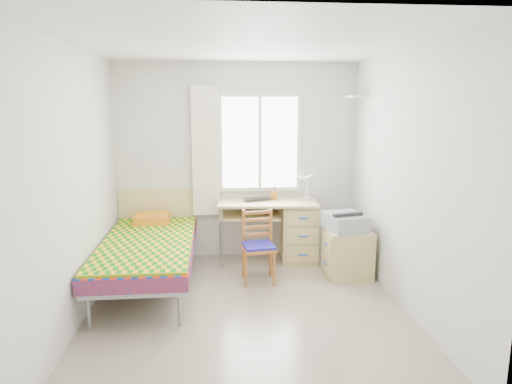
{
  "coord_description": "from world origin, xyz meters",
  "views": [
    {
      "loc": [
        -0.3,
        -4.31,
        2.07
      ],
      "look_at": [
        0.14,
        0.55,
        1.12
      ],
      "focal_mm": 32.0,
      "sensor_mm": 36.0,
      "label": 1
    }
  ],
  "objects_px": {
    "desk": "(293,228)",
    "cabinet": "(348,253)",
    "bed": "(149,246)",
    "chair": "(259,241)",
    "printer": "(345,222)"
  },
  "relations": [
    {
      "from": "desk",
      "to": "cabinet",
      "type": "distance_m",
      "value": 0.87
    },
    {
      "from": "bed",
      "to": "cabinet",
      "type": "height_order",
      "value": "bed"
    },
    {
      "from": "printer",
      "to": "bed",
      "type": "bearing_deg",
      "value": 169.77
    },
    {
      "from": "bed",
      "to": "desk",
      "type": "height_order",
      "value": "bed"
    },
    {
      "from": "chair",
      "to": "cabinet",
      "type": "relative_size",
      "value": 1.46
    },
    {
      "from": "desk",
      "to": "bed",
      "type": "bearing_deg",
      "value": -154.36
    },
    {
      "from": "chair",
      "to": "cabinet",
      "type": "height_order",
      "value": "chair"
    },
    {
      "from": "desk",
      "to": "cabinet",
      "type": "relative_size",
      "value": 2.31
    },
    {
      "from": "bed",
      "to": "chair",
      "type": "height_order",
      "value": "bed"
    },
    {
      "from": "cabinet",
      "to": "bed",
      "type": "bearing_deg",
      "value": -178.72
    },
    {
      "from": "bed",
      "to": "chair",
      "type": "xyz_separation_m",
      "value": [
        1.27,
        0.02,
        0.02
      ]
    },
    {
      "from": "bed",
      "to": "printer",
      "type": "xyz_separation_m",
      "value": [
        2.3,
        0.05,
        0.22
      ]
    },
    {
      "from": "desk",
      "to": "cabinet",
      "type": "height_order",
      "value": "desk"
    },
    {
      "from": "bed",
      "to": "cabinet",
      "type": "bearing_deg",
      "value": 0.85
    },
    {
      "from": "cabinet",
      "to": "desk",
      "type": "bearing_deg",
      "value": 130.57
    }
  ]
}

